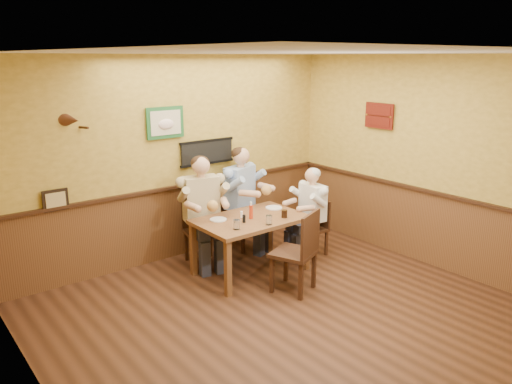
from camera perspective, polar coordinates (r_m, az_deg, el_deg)
room at (r=5.15m, az=5.32°, el=3.08°), size 5.02×5.03×2.81m
dining_table at (r=6.48m, az=-0.62°, el=-3.76°), size 1.40×0.90×0.75m
chair_back_left at (r=6.86m, az=-6.19°, el=-4.39°), size 0.53×0.53×0.95m
chair_back_right at (r=7.38m, az=-1.85°, el=-2.85°), size 0.56×0.56×0.95m
chair_right_end at (r=7.19m, az=6.41°, el=-4.07°), size 0.40×0.40×0.80m
chair_near_side at (r=6.04m, az=4.31°, el=-6.74°), size 0.61×0.61×1.02m
diner_tan_shirt at (r=6.79m, az=-6.24°, el=-2.78°), size 0.76×0.76×1.35m
diner_blue_polo at (r=7.32m, az=-1.86°, el=-1.32°), size 0.79×0.79×1.36m
diner_white_elder at (r=7.14m, az=6.45°, el=-2.77°), size 0.57×0.57×1.14m
water_glass_left at (r=6.02m, az=-2.23°, el=-3.74°), size 0.08×0.08×0.12m
water_glass_mid at (r=6.19m, az=1.49°, el=-3.21°), size 0.09×0.09×0.12m
cola_tumbler at (r=6.46m, az=3.26°, el=-2.51°), size 0.09×0.09×0.10m
hot_sauce_bottle at (r=6.40m, az=-0.57°, el=-2.20°), size 0.05×0.05×0.20m
salt_shaker at (r=6.46m, az=-1.66°, el=-2.57°), size 0.04×0.04×0.08m
pepper_shaker at (r=6.26m, az=-1.38°, el=-3.07°), size 0.04×0.04×0.10m
plate_far_left at (r=6.39m, az=-4.34°, el=-3.14°), size 0.28×0.28×0.01m
plate_far_right at (r=6.86m, az=2.05°, el=-1.80°), size 0.27×0.27×0.02m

